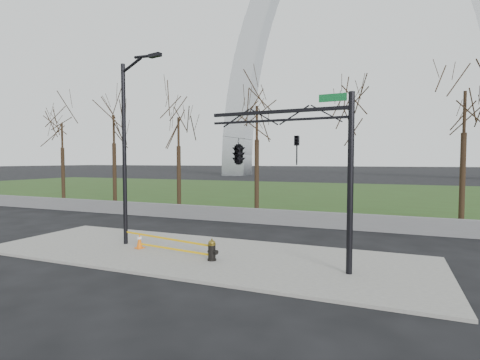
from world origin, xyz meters
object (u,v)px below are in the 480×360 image
at_px(fire_hydrant, 212,250).
at_px(traffic_cone, 140,241).
at_px(street_light, 128,140).
at_px(traffic_signal_mast, 258,151).

height_order(fire_hydrant, traffic_cone, fire_hydrant).
relative_size(traffic_cone, street_light, 0.08).
bearing_deg(traffic_signal_mast, street_light, 177.95).
height_order(traffic_cone, traffic_signal_mast, traffic_signal_mast).
bearing_deg(fire_hydrant, traffic_cone, -170.00).
relative_size(fire_hydrant, traffic_cone, 1.29).
height_order(fire_hydrant, street_light, street_light).
height_order(street_light, traffic_signal_mast, street_light).
bearing_deg(fire_hydrant, traffic_signal_mast, 33.43).
xyz_separation_m(traffic_cone, traffic_signal_mast, (5.31, -0.08, 3.73)).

